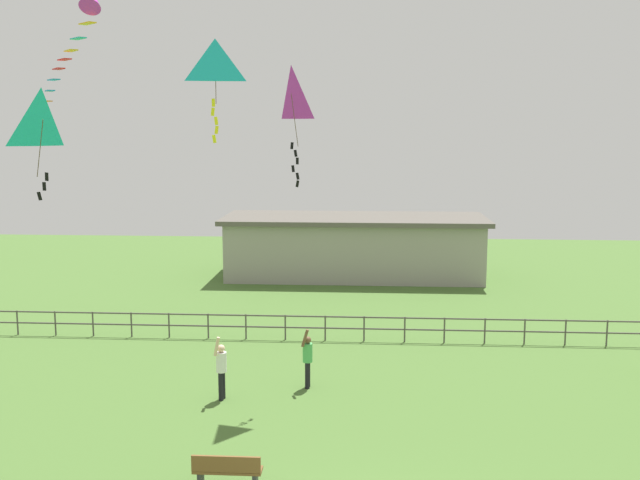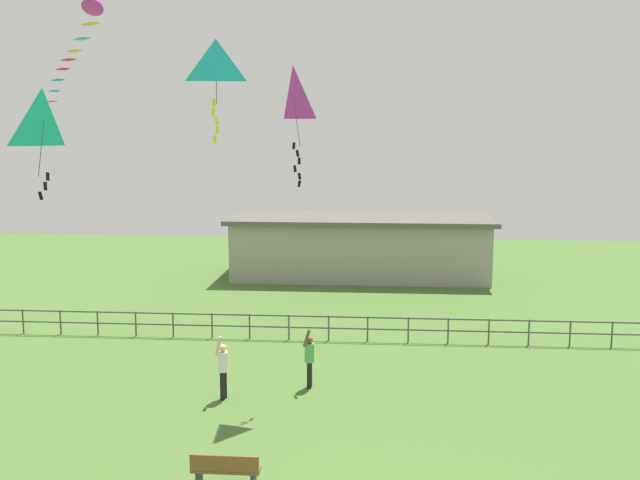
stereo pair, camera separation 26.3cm
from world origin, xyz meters
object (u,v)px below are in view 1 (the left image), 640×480
park_bench (227,471)px  person_2 (308,358)px  streamer_kite (83,18)px  kite_0 (215,65)px  person_1 (221,367)px  kite_1 (291,99)px  kite_3 (43,122)px

park_bench → person_2: size_ratio=0.80×
streamer_kite → kite_0: bearing=-31.3°
person_1 → kite_1: bearing=21.2°
person_2 → kite_0: size_ratio=0.75×
kite_1 → kite_3: bearing=-136.9°
person_2 → kite_3: kite_3 is taller
kite_1 → kite_0: bearing=-120.5°
person_2 → kite_1: size_ratio=0.55×
person_1 → streamer_kite: (-3.85, 0.67, 9.89)m
person_1 → kite_0: kite_0 is taller
kite_0 → kite_3: kite_0 is taller
park_bench → person_2: (1.22, 6.48, 0.48)m
park_bench → kite_3: bearing=162.4°
kite_0 → kite_3: (-3.49, -2.06, -1.41)m
park_bench → streamer_kite: size_ratio=0.27×
person_2 → kite_1: (-0.40, -0.36, 7.68)m
person_2 → kite_1: 7.70m
person_2 → park_bench: bearing=-100.6°
park_bench → kite_3: (-4.27, 1.36, 7.47)m
kite_1 → kite_3: size_ratio=1.37×
kite_3 → streamer_kite: (-0.77, 4.65, 2.93)m
person_2 → person_1: bearing=-154.7°
kite_3 → streamer_kite: bearing=99.4°
kite_3 → streamer_kite: streamer_kite is taller
person_1 → park_bench: bearing=-77.4°
kite_1 → streamer_kite: size_ratio=0.61×
park_bench → person_1: (-1.19, 5.34, 0.50)m
streamer_kite → person_1: bearing=-9.8°
kite_0 → kite_1: 3.22m
park_bench → person_1: bearing=102.6°
kite_1 → kite_3: 7.00m
park_bench → streamer_kite: (-5.04, 6.01, 10.40)m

